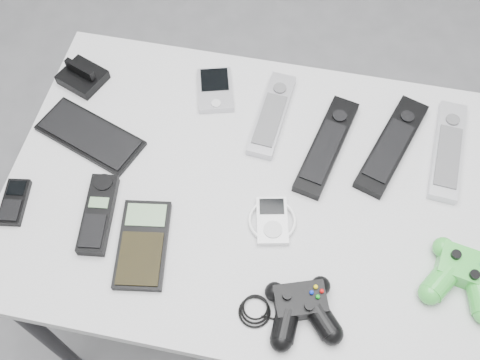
% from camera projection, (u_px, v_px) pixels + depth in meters
% --- Properties ---
extents(floor, '(3.50, 3.50, 0.00)m').
position_uv_depth(floor, '(260.00, 314.00, 1.72)').
color(floor, slate).
rests_on(floor, ground).
extents(desk, '(1.06, 0.68, 0.71)m').
position_uv_depth(desk, '(269.00, 206.00, 1.18)').
color(desk, '#A7A6A9').
rests_on(desk, floor).
extents(pda_keyboard, '(0.25, 0.17, 0.01)m').
position_uv_depth(pda_keyboard, '(90.00, 135.00, 1.19)').
color(pda_keyboard, black).
rests_on(pda_keyboard, desk).
extents(dock_bracket, '(0.11, 0.11, 0.05)m').
position_uv_depth(dock_bracket, '(81.00, 73.00, 1.25)').
color(dock_bracket, black).
rests_on(dock_bracket, desk).
extents(pda, '(0.10, 0.13, 0.02)m').
position_uv_depth(pda, '(215.00, 90.00, 1.25)').
color(pda, '#A7A6AD').
rests_on(pda, desk).
extents(remote_silver_a, '(0.07, 0.22, 0.02)m').
position_uv_depth(remote_silver_a, '(272.00, 114.00, 1.21)').
color(remote_silver_a, '#A7A6AD').
rests_on(remote_silver_a, desk).
extents(remote_black_a, '(0.11, 0.26, 0.03)m').
position_uv_depth(remote_black_a, '(327.00, 145.00, 1.17)').
color(remote_black_a, black).
rests_on(remote_black_a, desk).
extents(remote_black_b, '(0.14, 0.26, 0.02)m').
position_uv_depth(remote_black_b, '(392.00, 145.00, 1.17)').
color(remote_black_b, black).
rests_on(remote_black_b, desk).
extents(remote_silver_b, '(0.07, 0.25, 0.02)m').
position_uv_depth(remote_silver_b, '(448.00, 150.00, 1.16)').
color(remote_silver_b, '#B5B6BC').
rests_on(remote_silver_b, desk).
extents(mobile_phone, '(0.06, 0.10, 0.02)m').
position_uv_depth(mobile_phone, '(14.00, 202.00, 1.11)').
color(mobile_phone, black).
rests_on(mobile_phone, desk).
extents(cordless_handset, '(0.07, 0.17, 0.03)m').
position_uv_depth(cordless_handset, '(98.00, 214.00, 1.09)').
color(cordless_handset, black).
rests_on(cordless_handset, desk).
extents(calculator, '(0.12, 0.19, 0.02)m').
position_uv_depth(calculator, '(143.00, 244.00, 1.06)').
color(calculator, black).
rests_on(calculator, desk).
extents(mp3_player, '(0.11, 0.12, 0.02)m').
position_uv_depth(mp3_player, '(272.00, 221.00, 1.08)').
color(mp3_player, silver).
rests_on(mp3_player, desk).
extents(controller_black, '(0.25, 0.20, 0.04)m').
position_uv_depth(controller_black, '(302.00, 308.00, 0.98)').
color(controller_black, black).
rests_on(controller_black, desk).
extents(controller_green, '(0.16, 0.17, 0.05)m').
position_uv_depth(controller_green, '(464.00, 274.00, 1.01)').
color(controller_green, green).
rests_on(controller_green, desk).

